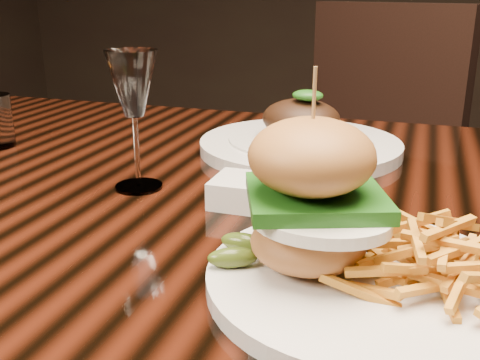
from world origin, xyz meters
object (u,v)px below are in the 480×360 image
(far_dish, at_px, (300,140))
(chair_far, at_px, (359,161))
(dining_table, at_px, (297,258))
(burger_plate, at_px, (359,238))
(wine_glass, at_px, (133,89))

(far_dish, relative_size, chair_far, 0.32)
(far_dish, xyz_separation_m, chair_far, (0.02, 0.68, -0.23))
(dining_table, distance_m, burger_plate, 0.24)
(burger_plate, relative_size, far_dish, 0.86)
(wine_glass, distance_m, far_dish, 0.29)
(chair_far, bearing_deg, burger_plate, -59.46)
(dining_table, relative_size, burger_plate, 6.12)
(burger_plate, distance_m, chair_far, 1.11)
(burger_plate, distance_m, wine_glass, 0.34)
(chair_far, bearing_deg, wine_glass, -76.34)
(far_dish, bearing_deg, dining_table, -77.79)
(burger_plate, relative_size, wine_glass, 1.55)
(wine_glass, xyz_separation_m, far_dish, (0.16, 0.22, -0.10))
(burger_plate, xyz_separation_m, wine_glass, (-0.29, 0.16, 0.08))
(burger_plate, height_order, chair_far, chair_far)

